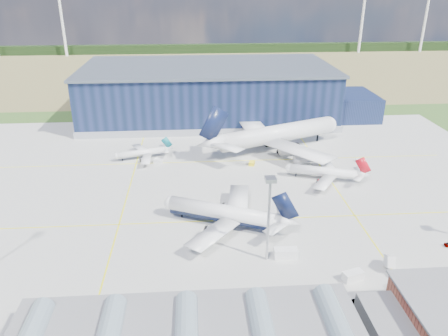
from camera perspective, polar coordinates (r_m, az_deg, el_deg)
ground at (r=138.14m, az=-0.54°, el=-4.79°), size 600.00×600.00×0.00m
apron at (r=146.98m, az=-0.79°, el=-2.92°), size 220.00×160.00×0.08m
farmland at (r=347.56m, az=-2.93°, el=12.75°), size 600.00×220.00×0.01m
treeline at (r=425.76m, az=-3.24°, el=15.31°), size 600.00×8.00×8.00m
hangar at (r=222.94m, az=-1.41°, el=9.61°), size 145.00×62.00×26.10m
light_mast_center at (r=105.68m, az=5.92°, el=-4.96°), size 2.60×2.60×23.00m
airliner_navy at (r=123.96m, az=-0.22°, el=-4.83°), size 53.80×53.35×13.37m
airliner_red at (r=156.47m, az=12.87°, el=0.12°), size 37.78×37.38×9.72m
airliner_widebody at (r=179.31m, az=7.12°, el=5.62°), size 86.18×85.41×21.59m
airliner_regional at (r=173.95m, az=-10.79°, el=2.38°), size 29.23×28.88×7.75m
gse_tug_b at (r=135.56m, az=-1.88°, el=-5.10°), size 2.03×2.93×1.23m
gse_van_a at (r=114.27m, az=8.07°, el=-10.98°), size 6.05×2.72×2.62m
gse_cart_a at (r=177.12m, az=17.19°, el=0.95°), size 2.25×2.92×1.13m
gse_van_b at (r=175.46m, az=12.71°, el=1.40°), size 3.75×5.01×2.09m
gse_tug_c at (r=166.47m, az=3.66°, el=0.59°), size 2.83×3.59×1.37m
gse_cart_b at (r=170.15m, az=-8.58°, el=0.91°), size 3.98×3.40×1.46m
gse_van_c at (r=110.33m, az=16.48°, el=-13.36°), size 5.33×3.67×2.33m
airstair at (r=116.43m, az=20.73°, el=-11.66°), size 2.81×4.91×2.95m
car_b at (r=103.88m, az=16.81°, el=-16.47°), size 3.78×2.04×1.18m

